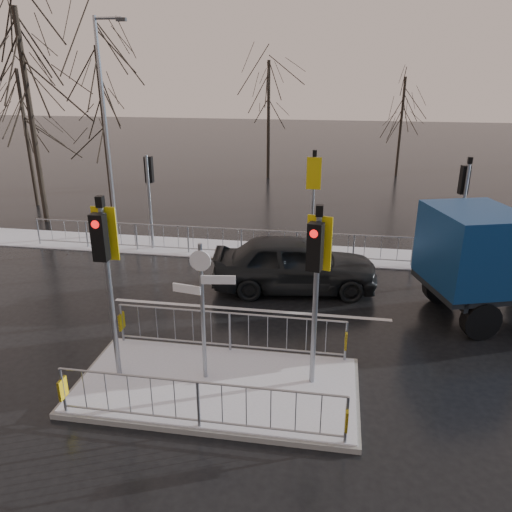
% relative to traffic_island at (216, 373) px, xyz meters
% --- Properties ---
extents(ground, '(120.00, 120.00, 0.00)m').
position_rel_traffic_island_xyz_m(ground, '(0.01, -0.01, -0.39)').
color(ground, black).
rests_on(ground, ground).
extents(snow_verge, '(30.00, 2.00, 0.04)m').
position_rel_traffic_island_xyz_m(snow_verge, '(0.01, 8.59, -0.37)').
color(snow_verge, white).
rests_on(snow_verge, ground).
extents(lane_markings, '(8.00, 11.38, 0.01)m').
position_rel_traffic_island_xyz_m(lane_markings, '(0.01, -0.34, -0.39)').
color(lane_markings, silver).
rests_on(lane_markings, ground).
extents(traffic_island, '(6.00, 3.04, 4.15)m').
position_rel_traffic_island_xyz_m(traffic_island, '(0.00, 0.00, 0.00)').
color(traffic_island, slate).
rests_on(traffic_island, ground).
extents(far_kerb_fixtures, '(18.00, 0.65, 3.83)m').
position_rel_traffic_island_xyz_m(far_kerb_fixtures, '(0.31, 8.08, 0.63)').
color(far_kerb_fixtures, gray).
rests_on(far_kerb_fixtures, ground).
extents(car_far_lane, '(5.24, 2.66, 1.71)m').
position_rel_traffic_island_xyz_m(car_far_lane, '(1.17, 5.42, 0.46)').
color(car_far_lane, black).
rests_on(car_far_lane, ground).
extents(flatbed_truck, '(7.07, 4.28, 3.08)m').
position_rel_traffic_island_xyz_m(flatbed_truck, '(6.77, 4.50, 1.25)').
color(flatbed_truck, black).
rests_on(flatbed_truck, ground).
extents(tree_near_a, '(4.75, 4.75, 8.97)m').
position_rel_traffic_island_xyz_m(tree_near_a, '(-10.49, 10.99, 5.72)').
color(tree_near_a, black).
rests_on(tree_near_a, ground).
extents(tree_near_b, '(4.00, 4.00, 7.55)m').
position_rel_traffic_island_xyz_m(tree_near_b, '(-7.99, 12.49, 4.76)').
color(tree_near_b, black).
rests_on(tree_near_b, ground).
extents(tree_near_c, '(3.50, 3.50, 6.61)m').
position_rel_traffic_island_xyz_m(tree_near_c, '(-12.49, 13.49, 4.11)').
color(tree_near_c, black).
rests_on(tree_near_c, ground).
extents(tree_far_a, '(3.75, 3.75, 7.08)m').
position_rel_traffic_island_xyz_m(tree_far_a, '(-1.99, 21.99, 4.43)').
color(tree_far_a, black).
rests_on(tree_far_a, ground).
extents(tree_far_b, '(3.25, 3.25, 6.14)m').
position_rel_traffic_island_xyz_m(tree_far_b, '(6.01, 23.99, 3.79)').
color(tree_far_b, black).
rests_on(tree_far_b, ground).
extents(street_lamp_left, '(1.25, 0.18, 8.20)m').
position_rel_traffic_island_xyz_m(street_lamp_left, '(-6.42, 9.49, 4.10)').
color(street_lamp_left, gray).
rests_on(street_lamp_left, ground).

